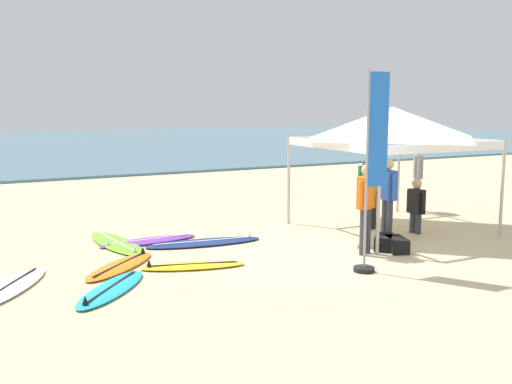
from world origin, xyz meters
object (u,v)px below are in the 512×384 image
at_px(surfboard_purple, 148,241).
at_px(surfboard_lime, 116,243).
at_px(person_blue, 388,194).
at_px(gear_bag_near_tent, 384,242).
at_px(banner_flag, 372,179).
at_px(person_orange, 366,203).
at_px(person_green, 370,186).
at_px(surfboard_cyan, 111,289).
at_px(surfboard_yellow, 192,266).
at_px(surfboard_white, 8,288).
at_px(person_grey, 418,174).
at_px(gear_bag_by_pole, 396,245).
at_px(surfboard_navy, 204,242).
at_px(canopy_tent, 392,123).
at_px(surfboard_orange, 121,266).
at_px(person_black, 416,204).

bearing_deg(surfboard_purple, surfboard_lime, 170.07).
distance_m(person_blue, gear_bag_near_tent, 1.09).
bearing_deg(banner_flag, person_orange, 56.41).
bearing_deg(person_green, banner_flag, -127.76).
bearing_deg(surfboard_cyan, person_blue, 6.62).
distance_m(surfboard_yellow, person_orange, 3.45).
distance_m(surfboard_cyan, surfboard_white, 1.60).
distance_m(person_grey, banner_flag, 6.12).
height_order(person_blue, gear_bag_by_pole, person_blue).
bearing_deg(surfboard_navy, surfboard_yellow, -119.46).
xyz_separation_m(surfboard_yellow, surfboard_purple, (-0.09, 2.21, -0.00)).
xyz_separation_m(canopy_tent, gear_bag_near_tent, (-1.30, -1.41, -2.25)).
distance_m(person_green, gear_bag_by_pole, 2.30).
bearing_deg(banner_flag, person_grey, 40.54).
bearing_deg(person_green, surfboard_lime, 168.58).
xyz_separation_m(surfboard_orange, person_blue, (5.40, -0.56, 0.95)).
height_order(surfboard_white, surfboard_lime, same).
relative_size(surfboard_lime, surfboard_yellow, 1.30).
bearing_deg(person_black, surfboard_cyan, -171.57).
distance_m(surfboard_lime, surfboard_purple, 0.64).
distance_m(person_grey, gear_bag_near_tent, 4.55).
xyz_separation_m(surfboard_cyan, surfboard_lime, (0.87, 2.99, -0.00)).
xyz_separation_m(person_blue, gear_bag_by_pole, (-0.38, -0.76, -0.85)).
height_order(surfboard_purple, gear_bag_near_tent, gear_bag_near_tent).
relative_size(surfboard_cyan, person_blue, 1.11).
bearing_deg(surfboard_orange, person_blue, -5.97).
bearing_deg(surfboard_navy, person_green, -4.99).
bearing_deg(surfboard_lime, person_orange, -36.49).
xyz_separation_m(canopy_tent, person_blue, (-0.82, -0.92, -1.40)).
relative_size(person_blue, gear_bag_by_pole, 2.85).
bearing_deg(person_grey, surfboard_orange, -167.80).
height_order(surfboard_yellow, person_green, person_green).
distance_m(surfboard_navy, surfboard_yellow, 1.78).
distance_m(surfboard_cyan, surfboard_lime, 3.11).
bearing_deg(person_black, surfboard_orange, 178.11).
height_order(surfboard_navy, person_grey, person_grey).
xyz_separation_m(surfboard_orange, surfboard_lime, (0.38, 1.74, -0.00)).
distance_m(person_green, person_grey, 2.74).
bearing_deg(surfboard_lime, surfboard_navy, -25.74).
bearing_deg(gear_bag_near_tent, surfboard_cyan, -177.95).
xyz_separation_m(surfboard_orange, banner_flag, (3.72, -2.15, 1.54)).
distance_m(surfboard_yellow, person_grey, 7.69).
height_order(person_black, gear_bag_near_tent, person_black).
height_order(surfboard_navy, gear_bag_near_tent, gear_bag_near_tent).
bearing_deg(person_blue, surfboard_lime, 155.31).
relative_size(person_green, gear_bag_by_pole, 2.85).
relative_size(surfboard_cyan, surfboard_lime, 0.77).
distance_m(person_blue, person_green, 1.29).
distance_m(surfboard_navy, person_grey, 6.50).
distance_m(canopy_tent, person_blue, 1.87).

